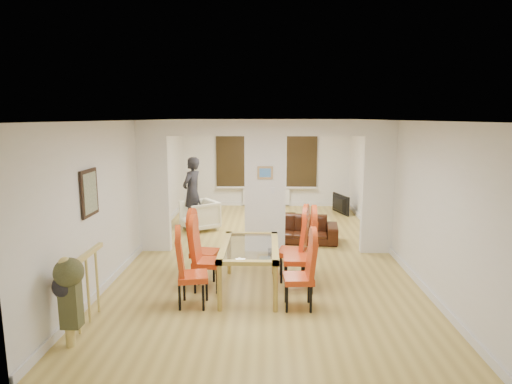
{
  "coord_description": "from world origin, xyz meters",
  "views": [
    {
      "loc": [
        0.07,
        -8.28,
        2.65
      ],
      "look_at": [
        -0.2,
        0.6,
        1.1
      ],
      "focal_mm": 30.0,
      "sensor_mm": 36.0,
      "label": 1
    }
  ],
  "objects_px": {
    "dining_chair_rb": "(299,253)",
    "bottle": "(268,208)",
    "person": "(192,192)",
    "dining_table": "(250,268)",
    "bowl": "(271,214)",
    "dining_chair_ra": "(298,273)",
    "coffee_table": "(276,219)",
    "dining_chair_la": "(193,271)",
    "dining_chair_rc": "(292,247)",
    "sofa": "(294,229)",
    "dining_chair_lb": "(207,257)",
    "dining_chair_lc": "(205,248)",
    "armchair": "(200,215)",
    "television": "(338,204)"
  },
  "relations": [
    {
      "from": "sofa",
      "to": "dining_table",
      "type": "bearing_deg",
      "value": -101.02
    },
    {
      "from": "dining_chair_rc",
      "to": "bottle",
      "type": "height_order",
      "value": "dining_chair_rc"
    },
    {
      "from": "dining_chair_la",
      "to": "bottle",
      "type": "bearing_deg",
      "value": 67.31
    },
    {
      "from": "armchair",
      "to": "coffee_table",
      "type": "distance_m",
      "value": 1.98
    },
    {
      "from": "dining_table",
      "to": "bowl",
      "type": "relative_size",
      "value": 6.93
    },
    {
      "from": "dining_chair_rc",
      "to": "bottle",
      "type": "bearing_deg",
      "value": 109.19
    },
    {
      "from": "dining_table",
      "to": "dining_chair_ra",
      "type": "height_order",
      "value": "dining_chair_ra"
    },
    {
      "from": "dining_table",
      "to": "bottle",
      "type": "xyz_separation_m",
      "value": [
        0.28,
        4.32,
        0.02
      ]
    },
    {
      "from": "dining_chair_rb",
      "to": "bowl",
      "type": "height_order",
      "value": "dining_chair_rb"
    },
    {
      "from": "bowl",
      "to": "dining_chair_lb",
      "type": "bearing_deg",
      "value": -103.4
    },
    {
      "from": "armchair",
      "to": "television",
      "type": "relative_size",
      "value": 0.84
    },
    {
      "from": "dining_chair_rb",
      "to": "person",
      "type": "bearing_deg",
      "value": 122.55
    },
    {
      "from": "person",
      "to": "bottle",
      "type": "height_order",
      "value": "person"
    },
    {
      "from": "sofa",
      "to": "bowl",
      "type": "xyz_separation_m",
      "value": [
        -0.5,
        1.51,
        -0.01
      ]
    },
    {
      "from": "dining_chair_la",
      "to": "person",
      "type": "bearing_deg",
      "value": 89.62
    },
    {
      "from": "dining_chair_rc",
      "to": "person",
      "type": "height_order",
      "value": "person"
    },
    {
      "from": "dining_chair_ra",
      "to": "coffee_table",
      "type": "height_order",
      "value": "dining_chair_ra"
    },
    {
      "from": "dining_table",
      "to": "dining_chair_rc",
      "type": "distance_m",
      "value": 0.85
    },
    {
      "from": "dining_table",
      "to": "person",
      "type": "xyz_separation_m",
      "value": [
        -1.58,
        3.95,
        0.49
      ]
    },
    {
      "from": "dining_chair_lb",
      "to": "dining_chair_lc",
      "type": "xyz_separation_m",
      "value": [
        -0.11,
        0.47,
        -0.0
      ]
    },
    {
      "from": "bowl",
      "to": "dining_chair_rb",
      "type": "bearing_deg",
      "value": -84.3
    },
    {
      "from": "dining_chair_lc",
      "to": "sofa",
      "type": "distance_m",
      "value": 2.75
    },
    {
      "from": "dining_chair_la",
      "to": "dining_chair_lb",
      "type": "relative_size",
      "value": 0.98
    },
    {
      "from": "dining_chair_lb",
      "to": "coffee_table",
      "type": "distance_m",
      "value": 4.45
    },
    {
      "from": "coffee_table",
      "to": "bottle",
      "type": "height_order",
      "value": "bottle"
    },
    {
      "from": "dining_chair_lc",
      "to": "dining_chair_rc",
      "type": "xyz_separation_m",
      "value": [
        1.45,
        -0.01,
        0.04
      ]
    },
    {
      "from": "dining_chair_rb",
      "to": "bottle",
      "type": "height_order",
      "value": "dining_chair_rb"
    },
    {
      "from": "sofa",
      "to": "coffee_table",
      "type": "height_order",
      "value": "sofa"
    },
    {
      "from": "dining_chair_ra",
      "to": "television",
      "type": "relative_size",
      "value": 1.11
    },
    {
      "from": "dining_chair_la",
      "to": "dining_chair_rc",
      "type": "distance_m",
      "value": 1.8
    },
    {
      "from": "person",
      "to": "coffee_table",
      "type": "bearing_deg",
      "value": 123.79
    },
    {
      "from": "sofa",
      "to": "bottle",
      "type": "bearing_deg",
      "value": 115.27
    },
    {
      "from": "armchair",
      "to": "television",
      "type": "xyz_separation_m",
      "value": [
        3.57,
        1.87,
        -0.09
      ]
    },
    {
      "from": "dining_table",
      "to": "armchair",
      "type": "bearing_deg",
      "value": 110.63
    },
    {
      "from": "dining_chair_ra",
      "to": "bowl",
      "type": "distance_m",
      "value": 4.83
    },
    {
      "from": "dining_chair_la",
      "to": "dining_chair_ra",
      "type": "relative_size",
      "value": 1.0
    },
    {
      "from": "bottle",
      "to": "person",
      "type": "bearing_deg",
      "value": -168.79
    },
    {
      "from": "armchair",
      "to": "dining_chair_lb",
      "type": "bearing_deg",
      "value": -23.87
    },
    {
      "from": "coffee_table",
      "to": "bowl",
      "type": "height_order",
      "value": "bowl"
    },
    {
      "from": "dining_chair_lb",
      "to": "dining_chair_rb",
      "type": "distance_m",
      "value": 1.42
    },
    {
      "from": "dining_chair_la",
      "to": "person",
      "type": "distance_m",
      "value": 4.6
    },
    {
      "from": "dining_table",
      "to": "sofa",
      "type": "xyz_separation_m",
      "value": [
        0.84,
        2.71,
        -0.09
      ]
    },
    {
      "from": "dining_table",
      "to": "armchair",
      "type": "xyz_separation_m",
      "value": [
        -1.35,
        3.6,
        -0.01
      ]
    },
    {
      "from": "dining_chair_la",
      "to": "television",
      "type": "bearing_deg",
      "value": 53.11
    },
    {
      "from": "dining_table",
      "to": "dining_chair_ra",
      "type": "bearing_deg",
      "value": -39.85
    },
    {
      "from": "dining_chair_la",
      "to": "sofa",
      "type": "distance_m",
      "value": 3.66
    },
    {
      "from": "dining_chair_rc",
      "to": "sofa",
      "type": "height_order",
      "value": "dining_chair_rc"
    },
    {
      "from": "dining_chair_la",
      "to": "coffee_table",
      "type": "distance_m",
      "value": 5.04
    },
    {
      "from": "dining_chair_rb",
      "to": "dining_chair_la",
      "type": "bearing_deg",
      "value": -156.08
    },
    {
      "from": "coffee_table",
      "to": "bottle",
      "type": "bearing_deg",
      "value": 174.99
    }
  ]
}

